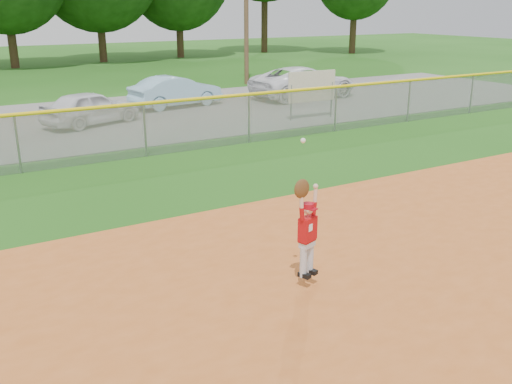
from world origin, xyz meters
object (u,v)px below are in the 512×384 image
car_white_b (304,82)px  car_blue (176,91)px  sponsor_sign (312,88)px  ballplayer (307,228)px  car_white_a (91,108)px

car_white_b → car_blue: bearing=80.0°
car_blue → sponsor_sign: bearing=-154.9°
ballplayer → sponsor_sign: bearing=54.1°
car_white_a → sponsor_sign: 7.99m
car_white_a → car_blue: size_ratio=0.91×
car_blue → sponsor_sign: sponsor_sign is taller
car_white_a → car_blue: car_blue is taller
car_white_b → ballplayer: size_ratio=2.35×
car_blue → sponsor_sign: size_ratio=1.92×
ballplayer → car_white_b: bearing=55.3°
sponsor_sign → car_white_b: bearing=58.4°
car_white_b → sponsor_sign: sponsor_sign is taller
car_blue → car_white_b: car_white_b is taller
car_white_a → car_white_b: 10.08m
sponsor_sign → ballplayer: ballplayer is taller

